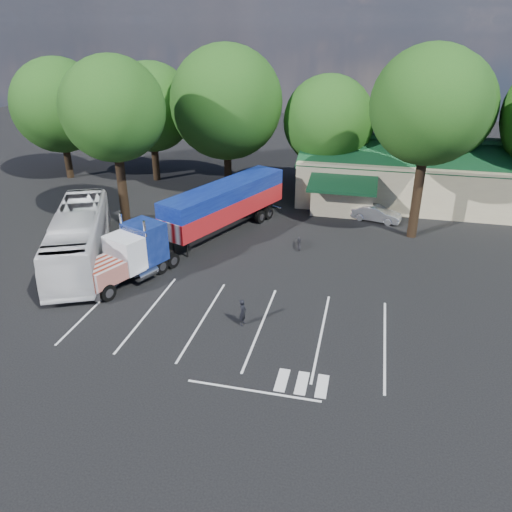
% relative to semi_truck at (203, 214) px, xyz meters
% --- Properties ---
extents(ground, '(120.00, 120.00, 0.00)m').
position_rel_semi_truck_xyz_m(ground, '(3.20, -3.76, -2.23)').
color(ground, black).
rests_on(ground, ground).
extents(event_hall, '(24.20, 14.12, 5.55)m').
position_rel_semi_truck_xyz_m(event_hall, '(16.94, 14.05, -0.02)').
color(event_hall, '#B7AE88').
rests_on(event_hall, ground).
extents(tree_row_a, '(9.00, 9.00, 11.68)m').
position_rel_semi_truck_xyz_m(tree_row_a, '(-18.80, 12.74, 4.93)').
color(tree_row_a, black).
rests_on(tree_row_a, ground).
extents(tree_row_b, '(8.40, 8.40, 11.35)m').
position_rel_semi_truck_xyz_m(tree_row_b, '(-9.80, 14.04, 4.90)').
color(tree_row_b, black).
rests_on(tree_row_b, ground).
extents(tree_row_c, '(10.00, 10.00, 13.05)m').
position_rel_semi_truck_xyz_m(tree_row_c, '(-1.80, 12.44, 5.80)').
color(tree_row_c, black).
rests_on(tree_row_c, ground).
extents(tree_row_d, '(8.00, 8.00, 10.60)m').
position_rel_semi_truck_xyz_m(tree_row_d, '(7.20, 13.74, 4.35)').
color(tree_row_d, black).
rests_on(tree_row_d, ground).
extents(tree_row_e, '(9.60, 9.60, 12.90)m').
position_rel_semi_truck_xyz_m(tree_row_e, '(16.20, 14.24, 5.85)').
color(tree_row_e, black).
rests_on(tree_row_e, ground).
extents(tree_near_left, '(7.60, 7.60, 12.65)m').
position_rel_semi_truck_xyz_m(tree_near_left, '(-7.30, 2.24, 6.58)').
color(tree_near_left, black).
rests_on(tree_near_left, ground).
extents(tree_near_right, '(8.00, 8.00, 13.50)m').
position_rel_semi_truck_xyz_m(tree_near_right, '(14.70, 4.74, 7.23)').
color(tree_near_right, black).
rests_on(tree_near_right, ground).
extents(semi_truck, '(9.40, 18.27, 3.95)m').
position_rel_semi_truck_xyz_m(semi_truck, '(0.00, 0.00, 0.00)').
color(semi_truck, black).
rests_on(semi_truck, ground).
extents(woman, '(0.41, 0.58, 1.49)m').
position_rel_semi_truck_xyz_m(woman, '(5.43, -9.76, -1.49)').
color(woman, black).
rests_on(woman, ground).
extents(bicycle, '(0.88, 1.75, 0.88)m').
position_rel_semi_truck_xyz_m(bicycle, '(6.81, 0.78, -1.80)').
color(bicycle, black).
rests_on(bicycle, ground).
extents(tour_bus, '(7.76, 12.55, 3.47)m').
position_rel_semi_truck_xyz_m(tour_bus, '(-7.00, -4.82, -0.50)').
color(tour_bus, silver).
rests_on(tour_bus, ground).
extents(silver_sedan, '(4.05, 2.18, 1.27)m').
position_rel_semi_truck_xyz_m(silver_sedan, '(12.03, 7.33, -1.60)').
color(silver_sedan, '#B2B5BB').
rests_on(silver_sedan, ground).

